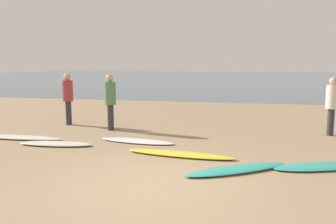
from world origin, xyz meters
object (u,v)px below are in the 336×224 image
object	(u,v)px
surfboard_4	(237,169)
person_0	(68,95)
surfboard_2	(137,141)
surfboard_3	(180,154)
person_1	(332,101)
person_2	(110,98)
surfboard_5	(321,166)
surfboard_1	(56,144)
surfboard_0	(19,137)

from	to	relation	value
surfboard_4	person_0	xyz separation A→B (m)	(-5.91, 4.02, 1.03)
surfboard_2	surfboard_4	world-z (taller)	surfboard_4
surfboard_3	person_1	xyz separation A→B (m)	(3.99, 3.23, 0.98)
person_2	surfboard_2	bearing A→B (deg)	106.84
surfboard_3	surfboard_5	bearing A→B (deg)	0.63
surfboard_1	person_0	size ratio (longest dim) A/B	1.09
surfboard_4	person_1	bearing A→B (deg)	23.06
person_1	person_2	xyz separation A→B (m)	(-6.75, -0.67, 0.04)
surfboard_5	person_1	distance (m)	3.77
surfboard_4	person_0	size ratio (longest dim) A/B	1.26
surfboard_1	person_2	distance (m)	2.56
surfboard_2	surfboard_3	bearing A→B (deg)	-31.38
person_1	person_2	distance (m)	6.79
person_2	person_1	bearing A→B (deg)	159.54
person_0	surfboard_4	bearing A→B (deg)	-86.44
surfboard_3	person_2	size ratio (longest dim) A/B	1.44
surfboard_0	person_1	bearing A→B (deg)	14.40
surfboard_2	person_0	size ratio (longest dim) A/B	1.19
surfboard_3	person_1	size ratio (longest dim) A/B	1.49
surfboard_5	person_2	size ratio (longest dim) A/B	1.16
person_1	person_2	size ratio (longest dim) A/B	0.97
surfboard_3	person_0	bearing A→B (deg)	151.14
surfboard_0	surfboard_2	world-z (taller)	surfboard_0
surfboard_1	surfboard_5	size ratio (longest dim) A/B	0.95
surfboard_0	surfboard_3	bearing A→B (deg)	-10.19
person_1	surfboard_2	bearing A→B (deg)	26.87
surfboard_0	surfboard_4	xyz separation A→B (m)	(6.12, -1.60, -0.01)
person_2	surfboard_5	bearing A→B (deg)	127.71
surfboard_2	person_1	xyz separation A→B (m)	(5.40, 2.13, 0.99)
surfboard_4	person_1	size ratio (longest dim) A/B	1.31
person_0	person_2	size ratio (longest dim) A/B	1.00
surfboard_5	person_1	size ratio (longest dim) A/B	1.20
surfboard_2	surfboard_3	size ratio (longest dim) A/B	0.83
surfboard_4	surfboard_5	xyz separation A→B (m)	(1.68, 0.58, -0.00)
surfboard_0	surfboard_5	xyz separation A→B (m)	(7.80, -1.02, -0.01)
surfboard_2	surfboard_4	xyz separation A→B (m)	(2.71, -1.95, 0.00)
person_0	person_1	xyz separation A→B (m)	(8.60, 0.05, -0.04)
surfboard_2	person_1	world-z (taller)	person_1
surfboard_4	surfboard_5	world-z (taller)	surfboard_4
surfboard_1	person_0	distance (m)	3.30
surfboard_0	surfboard_4	bearing A→B (deg)	-15.95
surfboard_3	person_0	xyz separation A→B (m)	(-4.60, 3.17, 1.02)
surfboard_0	surfboard_1	xyz separation A→B (m)	(1.43, -0.47, 0.00)
surfboard_5	person_2	distance (m)	6.48
surfboard_2	surfboard_5	bearing A→B (deg)	-10.61
surfboard_5	person_1	world-z (taller)	person_1
surfboard_1	person_1	size ratio (longest dim) A/B	1.13
surfboard_1	person_2	xyz separation A→B (m)	(0.62, 2.27, 1.02)
surfboard_0	surfboard_1	size ratio (longest dim) A/B	1.35
surfboard_1	person_1	bearing A→B (deg)	16.33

